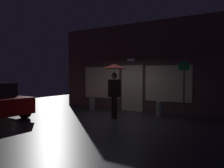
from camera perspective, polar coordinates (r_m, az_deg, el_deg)
ground_plane at (r=8.70m, az=-0.98°, el=-9.03°), size 18.00×18.00×0.00m
building_facade at (r=10.61m, az=5.65°, el=4.19°), size 8.00×0.48×4.19m
person_with_umbrella at (r=8.53m, az=0.60°, el=1.90°), size 1.03×1.03×2.16m
street_sign_post at (r=8.82m, az=18.32°, el=-0.39°), size 0.40×0.07×2.31m
sidewalk_bollard at (r=10.65m, az=-5.29°, el=-5.14°), size 0.29×0.29×0.68m
sidewalk_bollard_2 at (r=9.16m, az=12.44°, el=-6.52°), size 0.29×0.29×0.63m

